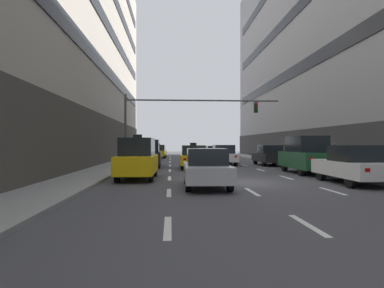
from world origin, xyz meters
TOP-DOWN VIEW (x-y plane):
  - ground_plane at (0.00, 0.00)m, footprint 120.00×120.00m
  - sidewalk_left at (-7.39, 0.00)m, footprint 2.54×80.00m
  - lane_stripe_l1_s2 at (-3.06, -8.00)m, footprint 0.16×2.00m
  - lane_stripe_l1_s3 at (-3.06, -3.00)m, footprint 0.16×2.00m
  - lane_stripe_l1_s4 at (-3.06, 2.00)m, footprint 0.16×2.00m
  - lane_stripe_l1_s5 at (-3.06, 7.00)m, footprint 0.16×2.00m
  - lane_stripe_l1_s6 at (-3.06, 12.00)m, footprint 0.16×2.00m
  - lane_stripe_l1_s7 at (-3.06, 17.00)m, footprint 0.16×2.00m
  - lane_stripe_l1_s8 at (-3.06, 22.00)m, footprint 0.16×2.00m
  - lane_stripe_l1_s9 at (-3.06, 27.00)m, footprint 0.16×2.00m
  - lane_stripe_l1_s10 at (-3.06, 32.00)m, footprint 0.16×2.00m
  - lane_stripe_l2_s2 at (0.00, -8.00)m, footprint 0.16×2.00m
  - lane_stripe_l2_s3 at (0.00, -3.00)m, footprint 0.16×2.00m
  - lane_stripe_l2_s4 at (0.00, 2.00)m, footprint 0.16×2.00m
  - lane_stripe_l2_s5 at (0.00, 7.00)m, footprint 0.16×2.00m
  - lane_stripe_l2_s6 at (0.00, 12.00)m, footprint 0.16×2.00m
  - lane_stripe_l2_s7 at (0.00, 17.00)m, footprint 0.16×2.00m
  - lane_stripe_l2_s8 at (0.00, 22.00)m, footprint 0.16×2.00m
  - lane_stripe_l2_s9 at (0.00, 27.00)m, footprint 0.16×2.00m
  - lane_stripe_l2_s10 at (0.00, 32.00)m, footprint 0.16×2.00m
  - lane_stripe_l3_s3 at (3.06, -3.00)m, footprint 0.16×2.00m
  - lane_stripe_l3_s4 at (3.06, 2.00)m, footprint 0.16×2.00m
  - lane_stripe_l3_s5 at (3.06, 7.00)m, footprint 0.16×2.00m
  - lane_stripe_l3_s6 at (3.06, 12.00)m, footprint 0.16×2.00m
  - lane_stripe_l3_s7 at (3.06, 17.00)m, footprint 0.16×2.00m
  - lane_stripe_l3_s8 at (3.06, 22.00)m, footprint 0.16×2.00m
  - lane_stripe_l3_s9 at (3.06, 27.00)m, footprint 0.16×2.00m
  - lane_stripe_l3_s10 at (3.06, 32.00)m, footprint 0.16×2.00m
  - car_driving_0 at (-1.55, -1.67)m, footprint 1.87×4.28m
  - taxi_driving_1 at (-4.52, 25.98)m, footprint 2.01×4.43m
  - car_driving_2 at (1.45, 18.98)m, footprint 1.83×4.18m
  - taxi_driving_3 at (-1.40, 8.59)m, footprint 1.91×4.46m
  - taxi_driving_4 at (-4.66, 1.68)m, footprint 1.90×4.31m
  - car_driving_5 at (-4.67, 9.86)m, footprint 1.83×4.30m
  - car_driving_6 at (1.41, 12.55)m, footprint 1.93×4.49m
  - car_parked_1 at (5.07, -0.91)m, footprint 2.00×4.60m
  - car_parked_2 at (5.08, 4.26)m, footprint 1.97×4.63m
  - car_parked_3 at (5.07, 11.67)m, footprint 1.87×4.43m
  - traffic_signal_0 at (-2.30, 11.00)m, footprint 12.21×0.35m
  - pedestrian_0 at (7.71, 6.02)m, footprint 0.27×0.52m

SIDE VIEW (x-z plane):
  - ground_plane at x=0.00m, z-range 0.00..0.00m
  - lane_stripe_l1_s2 at x=-3.06m, z-range 0.00..0.01m
  - lane_stripe_l1_s3 at x=-3.06m, z-range 0.00..0.01m
  - lane_stripe_l1_s4 at x=-3.06m, z-range 0.00..0.01m
  - lane_stripe_l1_s5 at x=-3.06m, z-range 0.00..0.01m
  - lane_stripe_l1_s6 at x=-3.06m, z-range 0.00..0.01m
  - lane_stripe_l1_s7 at x=-3.06m, z-range 0.00..0.01m
  - lane_stripe_l1_s8 at x=-3.06m, z-range 0.00..0.01m
  - lane_stripe_l1_s9 at x=-3.06m, z-range 0.00..0.01m
  - lane_stripe_l1_s10 at x=-3.06m, z-range 0.00..0.01m
  - lane_stripe_l2_s2 at x=0.00m, z-range 0.00..0.01m
  - lane_stripe_l2_s3 at x=0.00m, z-range 0.00..0.01m
  - lane_stripe_l2_s4 at x=0.00m, z-range 0.00..0.01m
  - lane_stripe_l2_s5 at x=0.00m, z-range 0.00..0.01m
  - lane_stripe_l2_s6 at x=0.00m, z-range 0.00..0.01m
  - lane_stripe_l2_s7 at x=0.00m, z-range 0.00..0.01m
  - lane_stripe_l2_s8 at x=0.00m, z-range 0.00..0.01m
  - lane_stripe_l2_s9 at x=0.00m, z-range 0.00..0.01m
  - lane_stripe_l2_s10 at x=0.00m, z-range 0.00..0.01m
  - lane_stripe_l3_s3 at x=3.06m, z-range 0.00..0.01m
  - lane_stripe_l3_s4 at x=3.06m, z-range 0.00..0.01m
  - lane_stripe_l3_s5 at x=3.06m, z-range 0.00..0.01m
  - lane_stripe_l3_s6 at x=3.06m, z-range 0.00..0.01m
  - lane_stripe_l3_s7 at x=3.06m, z-range 0.00..0.01m
  - lane_stripe_l3_s8 at x=3.06m, z-range 0.00..0.01m
  - lane_stripe_l3_s9 at x=3.06m, z-range 0.00..0.01m
  - lane_stripe_l3_s10 at x=3.06m, z-range 0.00..0.01m
  - sidewalk_left at x=-7.39m, z-range 0.00..0.14m
  - car_driving_2 at x=1.45m, z-range -0.01..1.54m
  - car_driving_0 at x=-1.55m, z-range -0.01..1.58m
  - taxi_driving_1 at x=-4.52m, z-range -0.10..1.71m
  - car_parked_3 at x=5.07m, z-range -0.01..1.65m
  - taxi_driving_3 at x=-1.40m, z-range -0.10..1.74m
  - car_driving_6 at x=1.41m, z-range -0.01..1.66m
  - car_parked_1 at x=5.07m, z-range -0.01..1.70m
  - taxi_driving_4 at x=-4.66m, z-range -0.09..2.15m
  - car_driving_5 at x=-4.67m, z-range 0.00..2.07m
  - car_parked_2 at x=5.08m, z-range -0.01..2.23m
  - pedestrian_0 at x=7.71m, z-range 0.28..1.98m
  - traffic_signal_0 at x=-2.30m, z-range 1.38..6.89m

